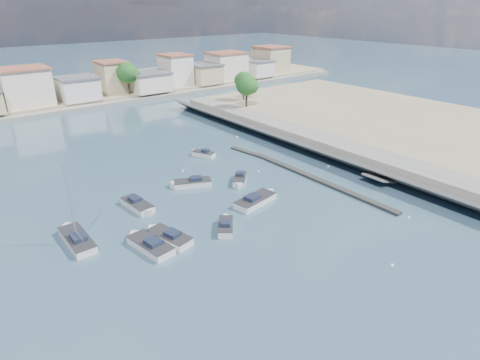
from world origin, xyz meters
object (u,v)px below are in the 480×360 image
(motorboat_a, at_px, (168,237))
(motorboat_h, at_px, (257,200))
(motorboat_e, at_px, (149,245))
(motorboat_g, at_px, (139,206))
(motorboat_c, at_px, (191,183))
(motorboat_f, at_px, (203,154))
(sailboat, at_px, (76,239))
(motorboat_b, at_px, (226,226))
(motorboat_d, at_px, (240,180))

(motorboat_a, xyz_separation_m, motorboat_h, (12.88, 0.72, -0.00))
(motorboat_e, distance_m, motorboat_g, 8.95)
(motorboat_c, bearing_deg, motorboat_f, 48.59)
(motorboat_a, relative_size, sailboat, 0.65)
(motorboat_c, distance_m, motorboat_g, 8.58)
(motorboat_h, bearing_deg, sailboat, 166.96)
(motorboat_e, height_order, motorboat_h, same)
(motorboat_b, height_order, sailboat, sailboat)
(motorboat_c, bearing_deg, motorboat_b, -103.95)
(motorboat_e, distance_m, motorboat_f, 26.67)
(motorboat_a, height_order, motorboat_g, same)
(motorboat_c, xyz_separation_m, motorboat_g, (-8.40, -1.73, 0.00))
(motorboat_a, height_order, motorboat_d, same)
(motorboat_a, xyz_separation_m, motorboat_d, (14.93, 6.77, -0.00))
(motorboat_c, relative_size, motorboat_e, 0.88)
(motorboat_a, distance_m, motorboat_b, 6.38)
(motorboat_h, bearing_deg, motorboat_a, -176.78)
(sailboat, bearing_deg, motorboat_h, -13.04)
(motorboat_d, relative_size, motorboat_g, 0.68)
(motorboat_b, xyz_separation_m, motorboat_h, (6.82, 2.72, 0.00))
(motorboat_a, height_order, motorboat_c, same)
(motorboat_a, bearing_deg, motorboat_g, 85.53)
(motorboat_f, bearing_deg, motorboat_b, -117.13)
(motorboat_h, relative_size, sailboat, 0.73)
(motorboat_b, xyz_separation_m, motorboat_g, (-5.40, 10.34, 0.00))
(motorboat_c, height_order, motorboat_d, same)
(motorboat_g, height_order, sailboat, sailboat)
(motorboat_e, bearing_deg, motorboat_a, 3.34)
(motorboat_f, height_order, motorboat_h, same)
(motorboat_h, bearing_deg, motorboat_c, 112.26)
(motorboat_e, bearing_deg, motorboat_b, -12.71)
(motorboat_g, bearing_deg, motorboat_f, 32.90)
(motorboat_g, bearing_deg, sailboat, -160.95)
(motorboat_a, bearing_deg, motorboat_f, 48.30)
(motorboat_d, relative_size, motorboat_h, 0.59)
(motorboat_e, relative_size, motorboat_g, 1.10)
(motorboat_h, bearing_deg, motorboat_b, -158.25)
(motorboat_g, bearing_deg, motorboat_b, -62.40)
(motorboat_c, bearing_deg, sailboat, -164.61)
(motorboat_d, xyz_separation_m, sailboat, (-22.58, -1.30, 0.03))
(motorboat_f, xyz_separation_m, motorboat_g, (-16.01, -10.36, 0.00))
(motorboat_b, distance_m, motorboat_d, 12.48)
(motorboat_f, bearing_deg, motorboat_e, -135.09)
(motorboat_b, xyz_separation_m, motorboat_f, (10.61, 20.70, 0.00))
(motorboat_c, xyz_separation_m, motorboat_e, (-11.28, -10.20, -0.00))
(motorboat_b, relative_size, motorboat_g, 0.70)
(motorboat_b, xyz_separation_m, sailboat, (-13.70, 7.48, 0.03))
(motorboat_c, distance_m, motorboat_h, 10.10)
(sailboat, bearing_deg, motorboat_c, 15.39)
(motorboat_d, height_order, motorboat_e, same)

